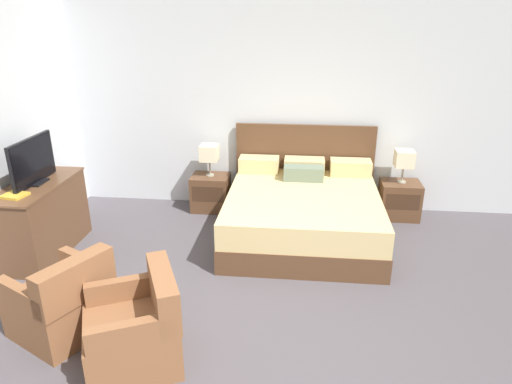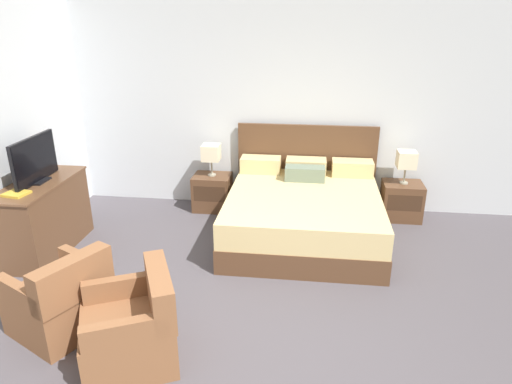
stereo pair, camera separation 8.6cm
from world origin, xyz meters
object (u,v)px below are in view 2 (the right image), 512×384
Objects in this scene: bed at (304,212)px; tv at (35,161)px; table_lamp_left at (211,153)px; armchair_by_window at (61,301)px; dresser at (44,216)px; table_lamp_right at (407,160)px; book_red_cover at (16,194)px; armchair_companion at (133,329)px; nightstand_right at (401,201)px; nightstand_left at (213,192)px.

tv is (-2.92, -0.72, 0.76)m from bed.
armchair_by_window is (-0.72, -2.76, -0.53)m from table_lamp_left.
armchair_by_window is at bearing -55.28° from dresser.
book_red_cover is at bearing -156.81° from table_lamp_right.
armchair_companion is (1.67, -1.24, -0.56)m from book_red_cover.
nightstand_right is at bearing 18.80° from dresser.
table_lamp_right reaches higher than nightstand_right.
armchair_by_window is (0.93, -0.96, -0.56)m from book_red_cover.
dresser is (-4.21, -1.43, -0.39)m from table_lamp_right.
armchair_companion is at bearing -129.84° from nightstand_right.
armchair_by_window is (-3.28, -2.76, 0.04)m from nightstand_right.
bed is 3.84× the size of nightstand_left.
tv is at bearing -161.45° from nightstand_right.
dresser is at bearing -96.75° from tv.
tv is 0.86× the size of armchair_companion.
book_red_cover reaches higher than nightstand_left.
armchair_companion is (0.74, -0.28, 0.00)m from armchair_by_window.
armchair_by_window reaches higher than nightstand_left.
table_lamp_left is (-1.28, 0.69, 0.49)m from bed.
table_lamp_right is 4.58m from book_red_cover.
bed reaches higher than nightstand_left.
tv is 2.46m from armchair_companion.
tv reaches higher than nightstand_right.
bed is 1.46m from nightstand_left.
nightstand_left is 0.56× the size of armchair_companion.
bed is 2.13× the size of armchair_by_window.
table_lamp_left is 2.91m from armchair_by_window.
armchair_by_window is at bearing -104.51° from table_lamp_left.
bed is 1.54m from table_lamp_right.
book_red_cover is at bearing -90.64° from dresser.
table_lamp_left is (0.00, 0.00, 0.57)m from nightstand_left.
bed is at bearing 46.00° from armchair_by_window.
nightstand_left is 2.63m from table_lamp_right.
nightstand_right is 0.57m from table_lamp_right.
book_red_cover is at bearing -132.33° from nightstand_left.
nightstand_left is 3.04m from armchair_companion.
bed is 2.16× the size of armchair_companion.
nightstand_right is at bearing 40.08° from armchair_by_window.
table_lamp_right is at bearing 0.00° from table_lamp_left.
nightstand_right is at bearing 28.34° from bed.
nightstand_left is (-1.28, 0.69, -0.07)m from bed.
table_lamp_right is 4.00m from armchair_companion.
tv is (0.00, 0.02, 0.65)m from dresser.
dresser is 5.55× the size of book_red_cover.
dresser is (-1.64, -1.43, 0.18)m from nightstand_left.
book_red_cover reaches higher than nightstand_right.
table_lamp_left is 0.56× the size of tv.
table_lamp_right is 0.48× the size of armchair_companion.
table_lamp_left reaches higher than book_red_cover.
nightstand_right is at bearing 0.00° from nightstand_left.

